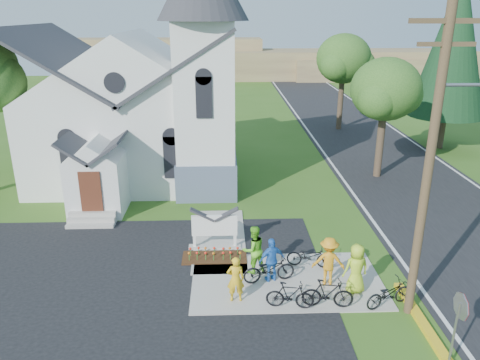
{
  "coord_description": "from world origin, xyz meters",
  "views": [
    {
      "loc": [
        -0.78,
        -14.45,
        9.45
      ],
      "look_at": [
        -0.07,
        5.0,
        2.39
      ],
      "focal_mm": 35.0,
      "sensor_mm": 36.0,
      "label": 1
    }
  ],
  "objects_px": {
    "cyclist_2": "(272,260)",
    "cyclist_3": "(329,261)",
    "stop_sign": "(459,316)",
    "cyclist_1": "(254,249)",
    "bike_3": "(328,293)",
    "bike_0": "(269,269)",
    "utility_pole": "(432,157)",
    "bike_4": "(389,294)",
    "bike_2": "(309,256)",
    "cyclist_0": "(236,279)",
    "church_sign": "(214,226)",
    "bike_1": "(290,295)",
    "cyclist_4": "(356,269)"
  },
  "relations": [
    {
      "from": "cyclist_3",
      "to": "bike_4",
      "type": "bearing_deg",
      "value": 148.43
    },
    {
      "from": "bike_2",
      "to": "stop_sign",
      "type": "bearing_deg",
      "value": -140.44
    },
    {
      "from": "bike_0",
      "to": "cyclist_1",
      "type": "xyz_separation_m",
      "value": [
        -0.52,
        0.72,
        0.43
      ]
    },
    {
      "from": "cyclist_0",
      "to": "cyclist_2",
      "type": "relative_size",
      "value": 0.98
    },
    {
      "from": "bike_2",
      "to": "bike_3",
      "type": "xyz_separation_m",
      "value": [
        0.15,
        -2.66,
        0.06
      ]
    },
    {
      "from": "cyclist_2",
      "to": "stop_sign",
      "type": "bearing_deg",
      "value": 113.45
    },
    {
      "from": "bike_0",
      "to": "bike_4",
      "type": "bearing_deg",
      "value": -124.52
    },
    {
      "from": "cyclist_1",
      "to": "cyclist_4",
      "type": "height_order",
      "value": "cyclist_1"
    },
    {
      "from": "cyclist_1",
      "to": "bike_2",
      "type": "relative_size",
      "value": 1.08
    },
    {
      "from": "utility_pole",
      "to": "cyclist_3",
      "type": "bearing_deg",
      "value": 143.77
    },
    {
      "from": "bike_0",
      "to": "bike_1",
      "type": "distance_m",
      "value": 1.74
    },
    {
      "from": "stop_sign",
      "to": "cyclist_1",
      "type": "distance_m",
      "value": 7.48
    },
    {
      "from": "utility_pole",
      "to": "bike_3",
      "type": "bearing_deg",
      "value": 173.72
    },
    {
      "from": "cyclist_0",
      "to": "church_sign",
      "type": "bearing_deg",
      "value": -81.03
    },
    {
      "from": "bike_2",
      "to": "cyclist_4",
      "type": "xyz_separation_m",
      "value": [
        1.31,
        -1.78,
        0.47
      ]
    },
    {
      "from": "church_sign",
      "to": "bike_2",
      "type": "height_order",
      "value": "church_sign"
    },
    {
      "from": "utility_pole",
      "to": "bike_0",
      "type": "distance_m",
      "value": 6.92
    },
    {
      "from": "stop_sign",
      "to": "cyclist_1",
      "type": "xyz_separation_m",
      "value": [
        -5.13,
        5.38,
        -0.79
      ]
    },
    {
      "from": "cyclist_4",
      "to": "church_sign",
      "type": "bearing_deg",
      "value": -45.64
    },
    {
      "from": "stop_sign",
      "to": "bike_0",
      "type": "xyz_separation_m",
      "value": [
        -4.61,
        4.66,
        -1.22
      ]
    },
    {
      "from": "bike_0",
      "to": "cyclist_3",
      "type": "xyz_separation_m",
      "value": [
        2.13,
        -0.19,
        0.4
      ]
    },
    {
      "from": "stop_sign",
      "to": "bike_2",
      "type": "bearing_deg",
      "value": 117.51
    },
    {
      "from": "cyclist_3",
      "to": "bike_3",
      "type": "height_order",
      "value": "cyclist_3"
    },
    {
      "from": "stop_sign",
      "to": "cyclist_0",
      "type": "xyz_separation_m",
      "value": [
        -5.86,
        3.5,
        -0.9
      ]
    },
    {
      "from": "utility_pole",
      "to": "stop_sign",
      "type": "height_order",
      "value": "utility_pole"
    },
    {
      "from": "cyclist_2",
      "to": "bike_2",
      "type": "height_order",
      "value": "cyclist_2"
    },
    {
      "from": "cyclist_1",
      "to": "bike_1",
      "type": "xyz_separation_m",
      "value": [
        1.07,
        -2.38,
        -0.45
      ]
    },
    {
      "from": "bike_3",
      "to": "bike_4",
      "type": "relative_size",
      "value": 0.97
    },
    {
      "from": "cyclist_3",
      "to": "cyclist_4",
      "type": "relative_size",
      "value": 0.98
    },
    {
      "from": "cyclist_2",
      "to": "cyclist_3",
      "type": "height_order",
      "value": "cyclist_3"
    },
    {
      "from": "stop_sign",
      "to": "church_sign",
      "type": "bearing_deg",
      "value": 131.88
    },
    {
      "from": "cyclist_3",
      "to": "bike_4",
      "type": "xyz_separation_m",
      "value": [
        1.74,
        -1.46,
        -0.44
      ]
    },
    {
      "from": "bike_3",
      "to": "bike_0",
      "type": "bearing_deg",
      "value": 54.13
    },
    {
      "from": "utility_pole",
      "to": "cyclist_1",
      "type": "xyz_separation_m",
      "value": [
        -5.06,
        2.68,
        -4.41
      ]
    },
    {
      "from": "church_sign",
      "to": "cyclist_4",
      "type": "height_order",
      "value": "cyclist_4"
    },
    {
      "from": "utility_pole",
      "to": "cyclist_2",
      "type": "height_order",
      "value": "utility_pole"
    },
    {
      "from": "church_sign",
      "to": "bike_2",
      "type": "distance_m",
      "value": 4.11
    },
    {
      "from": "utility_pole",
      "to": "stop_sign",
      "type": "bearing_deg",
      "value": -88.51
    },
    {
      "from": "cyclist_1",
      "to": "cyclist_4",
      "type": "relative_size",
      "value": 1.01
    },
    {
      "from": "cyclist_4",
      "to": "stop_sign",
      "type": "bearing_deg",
      "value": 102.5
    },
    {
      "from": "cyclist_0",
      "to": "bike_4",
      "type": "bearing_deg",
      "value": 172.26
    },
    {
      "from": "bike_4",
      "to": "cyclist_0",
      "type": "bearing_deg",
      "value": 63.23
    },
    {
      "from": "bike_1",
      "to": "utility_pole",
      "type": "bearing_deg",
      "value": -85.65
    },
    {
      "from": "bike_3",
      "to": "cyclist_0",
      "type": "bearing_deg",
      "value": 87.33
    },
    {
      "from": "bike_0",
      "to": "bike_2",
      "type": "relative_size",
      "value": 1.11
    },
    {
      "from": "bike_2",
      "to": "cyclist_3",
      "type": "height_order",
      "value": "cyclist_3"
    },
    {
      "from": "utility_pole",
      "to": "bike_4",
      "type": "xyz_separation_m",
      "value": [
        -0.66,
        0.3,
        -4.89
      ]
    },
    {
      "from": "cyclist_4",
      "to": "bike_4",
      "type": "relative_size",
      "value": 1.04
    },
    {
      "from": "stop_sign",
      "to": "cyclist_3",
      "type": "height_order",
      "value": "stop_sign"
    },
    {
      "from": "church_sign",
      "to": "cyclist_1",
      "type": "relative_size",
      "value": 1.17
    }
  ]
}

